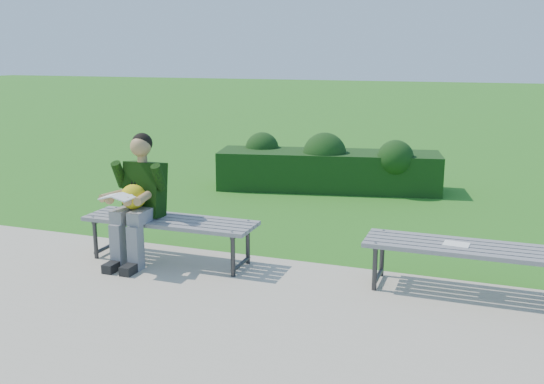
{
  "coord_description": "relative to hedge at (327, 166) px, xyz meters",
  "views": [
    {
      "loc": [
        2.15,
        -5.68,
        2.13
      ],
      "look_at": [
        0.2,
        -0.25,
        0.79
      ],
      "focal_mm": 40.0,
      "sensor_mm": 36.0,
      "label": 1
    }
  ],
  "objects": [
    {
      "name": "hedge",
      "position": [
        0.0,
        0.0,
        0.0
      ],
      "size": [
        3.55,
        1.53,
        0.91
      ],
      "color": "#163D0F",
      "rests_on": "ground"
    },
    {
      "name": "walkway",
      "position": [
        0.2,
        -5.19,
        -0.36
      ],
      "size": [
        30.0,
        3.5,
        0.02
      ],
      "color": "#BEB2A1",
      "rests_on": "ground"
    },
    {
      "name": "ground",
      "position": [
        0.2,
        -3.44,
        -0.37
      ],
      "size": [
        80.0,
        80.0,
        0.0
      ],
      "color": "#357C21",
      "rests_on": "ground"
    },
    {
      "name": "bench_right",
      "position": [
        2.26,
        -3.77,
        0.04
      ],
      "size": [
        1.8,
        0.5,
        0.46
      ],
      "color": "slate",
      "rests_on": "walkway"
    },
    {
      "name": "seated_boy",
      "position": [
        -0.94,
        -3.99,
        0.34
      ],
      "size": [
        0.56,
        0.76,
        1.31
      ],
      "color": "slate",
      "rests_on": "walkway"
    },
    {
      "name": "paper_sheet",
      "position": [
        2.16,
        -3.77,
        0.1
      ],
      "size": [
        0.23,
        0.18,
        0.01
      ],
      "color": "white",
      "rests_on": "bench_right"
    },
    {
      "name": "bench_left",
      "position": [
        -0.64,
        -3.89,
        0.04
      ],
      "size": [
        1.8,
        0.5,
        0.46
      ],
      "color": "slate",
      "rests_on": "walkway"
    }
  ]
}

